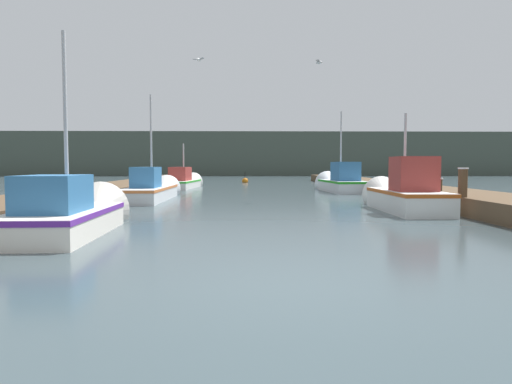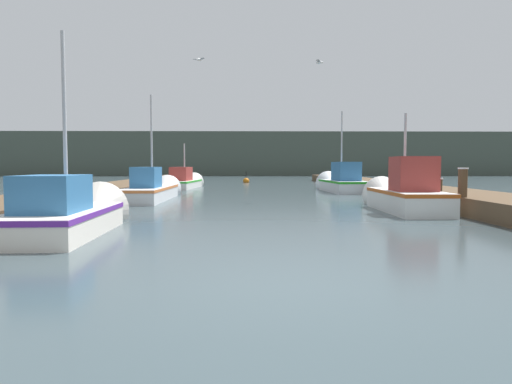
% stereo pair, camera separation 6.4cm
% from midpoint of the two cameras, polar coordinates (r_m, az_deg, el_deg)
% --- Properties ---
extents(ground_plane, '(200.00, 200.00, 0.00)m').
position_cam_midpoint_polar(ground_plane, '(5.53, 4.65, -11.51)').
color(ground_plane, '#38474C').
extents(dock_left, '(2.59, 40.00, 0.52)m').
position_cam_midpoint_polar(dock_left, '(22.20, -17.18, 0.27)').
color(dock_left, brown).
rests_on(dock_left, ground_plane).
extents(dock_right, '(2.59, 40.00, 0.52)m').
position_cam_midpoint_polar(dock_right, '(22.53, 17.35, 0.31)').
color(dock_right, brown).
rests_on(dock_right, ground_plane).
extents(distant_shore_ridge, '(120.00, 16.00, 5.65)m').
position_cam_midpoint_polar(distant_shore_ridge, '(65.85, -0.80, 4.65)').
color(distant_shore_ridge, '#424C42').
rests_on(distant_shore_ridge, ground_plane).
extents(fishing_boat_0, '(1.69, 4.60, 4.59)m').
position_cam_midpoint_polar(fishing_boat_0, '(10.46, -22.11, -2.48)').
color(fishing_boat_0, silver).
rests_on(fishing_boat_0, ground_plane).
extents(fishing_boat_1, '(1.49, 4.73, 3.35)m').
position_cam_midpoint_polar(fishing_boat_1, '(14.92, 17.72, -0.28)').
color(fishing_boat_1, silver).
rests_on(fishing_boat_1, ground_plane).
extents(fishing_boat_2, '(1.45, 6.48, 4.64)m').
position_cam_midpoint_polar(fishing_boat_2, '(19.54, -12.73, 0.31)').
color(fishing_boat_2, silver).
rests_on(fishing_boat_2, ground_plane).
extents(fishing_boat_3, '(1.88, 5.58, 4.67)m').
position_cam_midpoint_polar(fishing_boat_3, '(24.84, 10.28, 1.22)').
color(fishing_boat_3, silver).
rests_on(fishing_boat_3, ground_plane).
extents(fishing_boat_4, '(1.83, 5.76, 3.14)m').
position_cam_midpoint_polar(fishing_boat_4, '(28.54, -9.00, 1.33)').
color(fishing_boat_4, silver).
rests_on(fishing_boat_4, ground_plane).
extents(mooring_piling_0, '(0.28, 0.28, 0.99)m').
position_cam_midpoint_polar(mooring_piling_0, '(21.98, -13.60, 0.93)').
color(mooring_piling_0, '#473523').
rests_on(mooring_piling_0, ground_plane).
extents(mooring_piling_2, '(0.28, 0.28, 1.35)m').
position_cam_midpoint_polar(mooring_piling_2, '(13.87, 24.29, 0.04)').
color(mooring_piling_2, '#473523').
rests_on(mooring_piling_2, ground_plane).
extents(mooring_piling_3, '(0.29, 0.29, 1.01)m').
position_cam_midpoint_polar(mooring_piling_3, '(15.31, 21.67, -0.23)').
color(mooring_piling_3, '#473523').
rests_on(mooring_piling_3, ground_plane).
extents(channel_buoy, '(0.50, 0.50, 1.00)m').
position_cam_midpoint_polar(channel_buoy, '(36.29, -1.42, 1.40)').
color(channel_buoy, '#BF6513').
rests_on(channel_buoy, ground_plane).
extents(seagull_lead, '(0.34, 0.55, 0.12)m').
position_cam_midpoint_polar(seagull_lead, '(19.27, 7.80, 15.76)').
color(seagull_lead, white).
extents(seagull_1, '(0.52, 0.40, 0.12)m').
position_cam_midpoint_polar(seagull_1, '(19.86, -7.28, 16.10)').
color(seagull_1, white).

